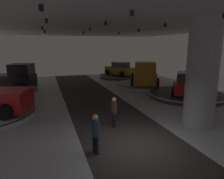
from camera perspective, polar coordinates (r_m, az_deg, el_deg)
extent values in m
cube|color=silver|center=(8.93, 6.79, -15.49)|extent=(24.00, 44.00, 0.05)
cube|color=#383330|center=(8.92, 6.79, -15.33)|extent=(4.40, 44.00, 0.01)
cube|color=silver|center=(8.06, 7.85, 22.36)|extent=(24.00, 44.00, 0.10)
cylinder|color=black|center=(7.46, -19.33, 20.87)|extent=(0.16, 0.16, 0.22)
cylinder|color=black|center=(11.00, -17.96, 17.91)|extent=(0.16, 0.16, 0.22)
cylinder|color=black|center=(15.37, -19.05, 16.02)|extent=(0.16, 0.16, 0.22)
cylinder|color=black|center=(19.10, -18.42, 15.17)|extent=(0.16, 0.16, 0.22)
cylinder|color=black|center=(8.19, 5.60, 20.61)|extent=(0.16, 0.16, 0.22)
cylinder|color=black|center=(11.58, -1.80, 18.14)|extent=(0.16, 0.16, 0.22)
cylinder|color=black|center=(15.78, -6.26, 16.47)|extent=(0.16, 0.16, 0.22)
cylinder|color=black|center=(19.49, -8.09, 15.58)|extent=(0.16, 0.16, 0.22)
cylinder|color=black|center=(9.95, 29.05, 17.69)|extent=(0.16, 0.16, 0.22)
cylinder|color=black|center=(13.09, 14.72, 17.07)|extent=(0.16, 0.16, 0.22)
cylinder|color=black|center=(16.83, 7.52, 16.16)|extent=(0.16, 0.16, 0.22)
cylinder|color=black|center=(20.30, 1.89, 15.54)|extent=(0.16, 0.16, 0.22)
cylinder|color=#ADADB2|center=(11.19, 23.97, 4.13)|extent=(1.55, 1.55, 5.50)
cylinder|color=#B7B7BC|center=(20.34, -28.07, -0.53)|extent=(5.57, 5.57, 0.30)
cylinder|color=black|center=(20.32, -28.11, -0.20)|extent=(5.68, 5.68, 0.05)
cube|color=black|center=(20.19, -28.32, 1.96)|extent=(5.67, 3.45, 1.20)
cube|color=black|center=(19.38, -24.08, 5.14)|extent=(2.15, 2.29, 1.00)
cube|color=#28333D|center=(19.57, -25.48, 5.07)|extent=(0.55, 1.71, 0.75)
cylinder|color=black|center=(20.60, -22.19, 1.76)|extent=(0.88, 0.50, 0.84)
cylinder|color=black|center=(18.44, -24.56, 0.44)|extent=(0.88, 0.50, 0.84)
cylinder|color=#333338|center=(27.07, 2.21, 3.75)|extent=(5.39, 5.39, 0.35)
cylinder|color=white|center=(27.05, 2.21, 4.05)|extent=(5.50, 5.50, 0.05)
cube|color=#B77519|center=(26.97, 2.23, 5.40)|extent=(3.26, 4.57, 0.90)
cube|color=#2D3842|center=(26.78, 2.46, 6.96)|extent=(2.17, 2.35, 0.70)
cylinder|color=black|center=(27.42, -1.36, 4.95)|extent=(0.46, 0.71, 0.68)
cylinder|color=black|center=(28.71, 1.74, 5.27)|extent=(0.46, 0.71, 0.68)
cylinder|color=black|center=(25.29, 2.76, 4.33)|extent=(0.46, 0.71, 0.68)
cylinder|color=black|center=(26.69, 5.89, 4.69)|extent=(0.46, 0.71, 0.68)
sphere|color=white|center=(28.17, -1.38, 5.92)|extent=(0.18, 0.18, 0.18)
sphere|color=white|center=(28.81, 0.15, 6.06)|extent=(0.18, 0.18, 0.18)
cylinder|color=#333338|center=(17.73, 20.17, -1.46)|extent=(6.00, 6.00, 0.34)
cylinder|color=white|center=(17.70, 20.21, -1.02)|extent=(6.12, 6.12, 0.05)
cube|color=red|center=(17.57, 20.36, 1.01)|extent=(4.01, 4.42, 0.90)
cube|color=#2D3842|center=(17.30, 20.54, 3.35)|extent=(2.40, 2.46, 0.70)
cylinder|color=black|center=(19.03, 17.28, 1.20)|extent=(0.59, 0.67, 0.68)
cylinder|color=black|center=(19.06, 23.28, 0.77)|extent=(0.59, 0.67, 0.68)
cylinder|color=black|center=(16.23, 16.79, -0.58)|extent=(0.59, 0.67, 0.68)
cylinder|color=black|center=(16.27, 23.82, -1.08)|extent=(0.59, 0.67, 0.68)
sphere|color=white|center=(19.58, 18.91, 2.52)|extent=(0.18, 0.18, 0.18)
sphere|color=white|center=(19.59, 21.81, 2.31)|extent=(0.18, 0.18, 0.18)
cylinder|color=black|center=(11.93, -28.02, -5.67)|extent=(0.88, 0.51, 0.84)
cylinder|color=black|center=(13.99, -23.85, -2.81)|extent=(0.88, 0.51, 0.84)
cylinder|color=#B7B7BC|center=(21.44, 8.98, 1.36)|extent=(5.56, 5.57, 0.32)
cylinder|color=black|center=(21.41, 8.99, 1.71)|extent=(5.68, 5.68, 0.05)
cube|color=#B77519|center=(21.29, 9.06, 3.77)|extent=(4.17, 5.69, 1.20)
cube|color=#B77519|center=(19.47, 9.31, 6.11)|extent=(2.45, 2.35, 1.00)
cube|color=#28333D|center=(19.98, 9.26, 6.26)|extent=(1.61, 0.82, 0.75)
cylinder|color=black|center=(19.59, 12.63, 1.94)|extent=(0.61, 0.88, 0.84)
cylinder|color=black|center=(19.50, 5.74, 2.12)|extent=(0.61, 0.88, 0.84)
cylinder|color=black|center=(23.24, 11.79, 3.54)|extent=(0.61, 0.88, 0.84)
cylinder|color=black|center=(23.16, 5.98, 3.70)|extent=(0.61, 0.88, 0.84)
cylinder|color=black|center=(10.46, 0.63, -8.61)|extent=(0.14, 0.14, 0.80)
cylinder|color=black|center=(10.63, 0.56, -8.28)|extent=(0.14, 0.14, 0.80)
cylinder|color=#472323|center=(10.33, 0.60, -5.01)|extent=(0.32, 0.32, 0.62)
sphere|color=beige|center=(10.22, 0.61, -2.76)|extent=(0.22, 0.22, 0.22)
cylinder|color=black|center=(8.19, -5.01, -14.80)|extent=(0.14, 0.14, 0.80)
cylinder|color=black|center=(8.06, -4.30, -15.25)|extent=(0.14, 0.14, 0.80)
cylinder|color=#233851|center=(7.85, -4.74, -10.73)|extent=(0.32, 0.32, 0.62)
sphere|color=tan|center=(7.70, -4.80, -7.85)|extent=(0.22, 0.22, 0.22)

